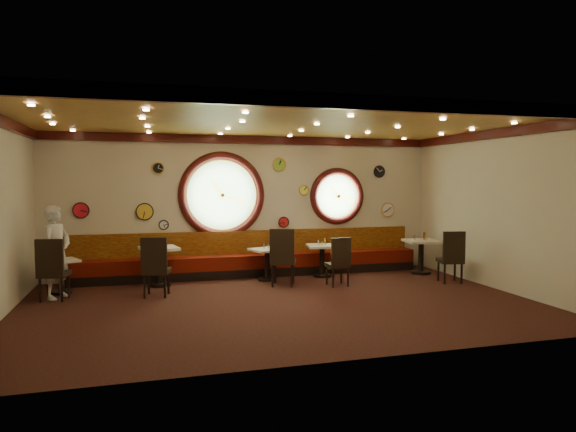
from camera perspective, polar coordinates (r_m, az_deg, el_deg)
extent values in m
cube|color=black|center=(9.23, -0.76, -9.71)|extent=(9.00, 6.00, 0.00)
cube|color=#C28B36|center=(9.02, -0.78, 10.45)|extent=(9.00, 6.00, 0.02)
cube|color=beige|center=(11.90, -4.50, 1.16)|extent=(9.00, 0.02, 3.20)
cube|color=beige|center=(6.14, 6.49, -1.51)|extent=(9.00, 0.02, 3.20)
cube|color=beige|center=(11.04, 22.43, 0.65)|extent=(0.02, 6.00, 3.20)
cube|color=#380C0A|center=(11.87, -4.50, 8.44)|extent=(9.00, 0.10, 0.18)
cube|color=#380C0A|center=(6.23, 6.43, 12.49)|extent=(9.00, 0.10, 0.18)
cube|color=#380C0A|center=(11.03, 22.43, 8.50)|extent=(0.10, 6.00, 0.18)
cube|color=black|center=(11.80, -4.20, -6.20)|extent=(8.00, 0.55, 0.20)
cube|color=#580F07|center=(11.76, -4.20, -5.00)|extent=(8.00, 0.55, 0.30)
cube|color=#611407|center=(11.92, -4.43, -2.94)|extent=(8.00, 0.10, 0.55)
cylinder|color=#7DA865|center=(11.79, -7.37, 2.33)|extent=(1.66, 0.02, 1.66)
torus|color=#380C0A|center=(11.77, -7.36, 2.33)|extent=(1.98, 0.18, 1.98)
torus|color=gold|center=(11.74, -7.34, 2.32)|extent=(1.61, 0.03, 1.61)
cylinder|color=#7DA865|center=(12.51, 5.44, 2.21)|extent=(1.10, 0.02, 1.10)
torus|color=#380C0A|center=(12.49, 5.46, 2.21)|extent=(1.38, 0.18, 1.38)
torus|color=gold|center=(12.46, 5.51, 2.20)|extent=(1.09, 0.03, 1.09)
cylinder|color=red|center=(11.71, -22.02, 0.59)|extent=(0.32, 0.03, 0.32)
cylinder|color=gold|center=(11.64, -15.64, 0.47)|extent=(0.36, 0.03, 0.36)
cylinder|color=white|center=(11.67, -13.65, -0.97)|extent=(0.20, 0.03, 0.20)
cylinder|color=black|center=(12.91, 10.09, 4.88)|extent=(0.28, 0.03, 0.28)
cylinder|color=black|center=(11.63, -14.24, 5.17)|extent=(0.24, 0.03, 0.24)
cylinder|color=white|center=(13.04, 11.02, 0.68)|extent=(0.34, 0.03, 0.34)
cylinder|color=#EBFA53|center=(12.19, 1.77, 2.88)|extent=(0.22, 0.03, 0.22)
cylinder|color=#88B739|center=(12.02, -0.97, 5.73)|extent=(0.30, 0.03, 0.30)
cylinder|color=red|center=(12.08, -0.50, -0.69)|extent=(0.24, 0.03, 0.24)
cylinder|color=black|center=(10.94, -23.82, -7.74)|extent=(0.38, 0.38, 0.05)
cylinder|color=black|center=(10.89, -23.87, -6.20)|extent=(0.10, 0.10, 0.60)
cube|color=white|center=(10.84, -23.91, -4.57)|extent=(0.79, 0.79, 0.04)
cylinder|color=black|center=(11.05, -14.07, -7.37)|extent=(0.46, 0.46, 0.06)
cylinder|color=black|center=(10.98, -14.10, -5.49)|extent=(0.13, 0.13, 0.73)
cube|color=white|center=(10.93, -14.14, -3.51)|extent=(0.85, 0.85, 0.05)
cylinder|color=black|center=(11.32, -2.35, -7.00)|extent=(0.40, 0.40, 0.05)
cylinder|color=black|center=(11.27, -2.36, -5.42)|extent=(0.11, 0.11, 0.63)
cube|color=white|center=(11.22, -2.36, -3.76)|extent=(0.80, 0.80, 0.05)
cylinder|color=black|center=(11.74, 3.80, -6.60)|extent=(0.41, 0.41, 0.06)
cylinder|color=black|center=(11.69, 3.80, -5.02)|extent=(0.11, 0.11, 0.66)
cube|color=white|center=(11.64, 3.81, -3.35)|extent=(0.76, 0.76, 0.05)
cylinder|color=black|center=(12.47, 14.52, -6.09)|extent=(0.45, 0.45, 0.06)
cylinder|color=black|center=(12.41, 14.55, -4.45)|extent=(0.12, 0.12, 0.72)
cube|color=white|center=(12.36, 14.58, -2.72)|extent=(0.81, 0.81, 0.05)
cube|color=black|center=(10.33, -24.53, -5.89)|extent=(0.56, 0.56, 0.08)
cube|color=black|center=(10.08, -24.98, -4.10)|extent=(0.48, 0.15, 0.62)
cube|color=black|center=(10.02, -14.40, -5.96)|extent=(0.57, 0.57, 0.08)
cube|color=black|center=(9.77, -14.67, -4.13)|extent=(0.48, 0.16, 0.62)
cube|color=black|center=(10.68, -0.56, -5.08)|extent=(0.64, 0.64, 0.09)
cube|color=black|center=(10.42, -0.66, -3.25)|extent=(0.49, 0.23, 0.65)
cube|color=black|center=(10.73, 5.50, -5.46)|extent=(0.45, 0.45, 0.07)
cube|color=black|center=(10.52, 5.92, -3.93)|extent=(0.43, 0.08, 0.56)
cube|color=black|center=(11.54, 17.56, -4.76)|extent=(0.55, 0.55, 0.08)
cube|color=black|center=(11.30, 17.97, -3.18)|extent=(0.47, 0.16, 0.61)
cylinder|color=silver|center=(10.88, -24.28, -4.14)|extent=(0.04, 0.04, 0.11)
cylinder|color=silver|center=(10.93, -14.74, -3.09)|extent=(0.04, 0.04, 0.11)
cylinder|color=silver|center=(11.25, -2.67, -3.33)|extent=(0.04, 0.04, 0.11)
cylinder|color=silver|center=(11.67, 3.41, -2.95)|extent=(0.04, 0.04, 0.10)
cylinder|color=silver|center=(10.83, -24.06, -4.19)|extent=(0.04, 0.04, 0.10)
cylinder|color=silver|center=(10.94, -14.15, -3.10)|extent=(0.04, 0.04, 0.10)
cylinder|color=silver|center=(11.22, -2.19, -3.40)|extent=(0.03, 0.03, 0.09)
cylinder|color=silver|center=(11.56, 3.80, -3.07)|extent=(0.03, 0.03, 0.09)
cylinder|color=yellow|center=(10.84, -23.58, -4.06)|extent=(0.05, 0.05, 0.15)
cylinder|color=gold|center=(10.95, -13.90, -2.91)|extent=(0.05, 0.05, 0.17)
cylinder|color=gold|center=(11.31, -1.75, -3.11)|extent=(0.06, 0.06, 0.18)
cylinder|color=gold|center=(11.75, 4.15, -2.79)|extent=(0.05, 0.05, 0.15)
cylinder|color=#BBBBC0|center=(12.38, 13.89, -2.33)|extent=(0.04, 0.04, 0.11)
cylinder|color=silver|center=(12.31, 15.06, -2.39)|extent=(0.04, 0.04, 0.11)
cylinder|color=orange|center=(12.48, 14.91, -2.15)|extent=(0.05, 0.05, 0.17)
imported|color=silver|center=(10.40, -24.32, -3.67)|extent=(0.67, 0.75, 1.72)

